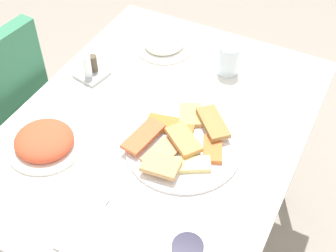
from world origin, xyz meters
name	(u,v)px	position (x,y,z in m)	size (l,w,h in m)	color
ground_plane	(161,248)	(0.00, 0.00, 0.00)	(6.00, 6.00, 0.00)	gray
dining_table	(159,143)	(0.00, 0.00, 0.63)	(1.06, 0.81, 0.72)	silver
pide_platter	(182,144)	(-0.05, -0.10, 0.73)	(0.33, 0.32, 0.04)	white
salad_plate_greens	(164,44)	(0.34, 0.15, 0.74)	(0.20, 0.20, 0.05)	white
salad_plate_rice	(44,141)	(-0.22, 0.24, 0.74)	(0.21, 0.21, 0.06)	white
drinking_glass	(228,59)	(0.32, -0.09, 0.77)	(0.07, 0.07, 0.10)	silver
paper_napkin	(80,225)	(-0.39, 0.01, 0.72)	(0.15, 0.15, 0.00)	white
fork	(86,227)	(-0.39, -0.01, 0.72)	(0.19, 0.01, 0.01)	silver
spoon	(74,221)	(-0.39, 0.02, 0.72)	(0.16, 0.02, 0.01)	silver
condiment_caddy	(91,70)	(0.09, 0.30, 0.74)	(0.11, 0.11, 0.09)	#B2B2B7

